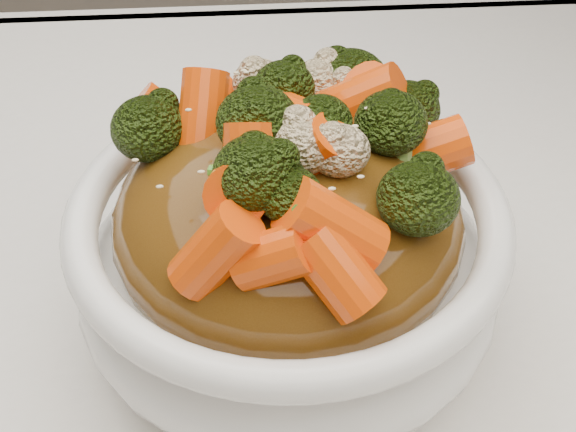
{
  "coord_description": "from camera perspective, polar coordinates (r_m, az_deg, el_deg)",
  "views": [
    {
      "loc": [
        -0.04,
        -0.26,
        1.09
      ],
      "look_at": [
        -0.02,
        0.04,
        0.83
      ],
      "focal_mm": 50.0,
      "sensor_mm": 36.0,
      "label": 1
    }
  ],
  "objects": [
    {
      "name": "cauliflower",
      "position": [
        0.36,
        -0.0,
        6.8
      ],
      "size": [
        0.18,
        0.18,
        0.04
      ],
      "primitive_type": null,
      "rotation": [
        0.0,
        0.0,
        0.05
      ],
      "color": "beige",
      "rests_on": "sauce_base"
    },
    {
      "name": "scallions",
      "position": [
        0.36,
        0.0,
        7.33
      ],
      "size": [
        0.14,
        0.14,
        0.02
      ],
      "primitive_type": null,
      "rotation": [
        0.0,
        0.0,
        0.05
      ],
      "color": "#3D7E1D",
      "rests_on": "sauce_base"
    },
    {
      "name": "tablecloth",
      "position": [
        0.44,
        2.69,
        -12.36
      ],
      "size": [
        1.2,
        0.8,
        0.04
      ],
      "primitive_type": "cube",
      "color": "white",
      "rests_on": "dining_table"
    },
    {
      "name": "sesame_seeds",
      "position": [
        0.36,
        -0.0,
        7.33
      ],
      "size": [
        0.16,
        0.16,
        0.01
      ],
      "primitive_type": null,
      "rotation": [
        0.0,
        0.0,
        0.05
      ],
      "color": "beige",
      "rests_on": "sauce_base"
    },
    {
      "name": "carrots",
      "position": [
        0.36,
        -0.0,
        7.2
      ],
      "size": [
        0.18,
        0.18,
        0.05
      ],
      "primitive_type": null,
      "rotation": [
        0.0,
        0.0,
        0.05
      ],
      "color": "#EE4B07",
      "rests_on": "sauce_base"
    },
    {
      "name": "broccoli",
      "position": [
        0.36,
        -0.0,
        7.07
      ],
      "size": [
        0.18,
        0.18,
        0.04
      ],
      "primitive_type": null,
      "rotation": [
        0.0,
        0.0,
        0.05
      ],
      "color": "black",
      "rests_on": "sauce_base"
    },
    {
      "name": "bowl",
      "position": [
        0.42,
        0.0,
        -3.38
      ],
      "size": [
        0.23,
        0.23,
        0.09
      ],
      "primitive_type": null,
      "rotation": [
        0.0,
        0.0,
        0.05
      ],
      "color": "white",
      "rests_on": "tablecloth"
    },
    {
      "name": "sauce_base",
      "position": [
        0.4,
        -0.0,
        -0.33
      ],
      "size": [
        0.18,
        0.18,
        0.1
      ],
      "primitive_type": "ellipsoid",
      "rotation": [
        0.0,
        0.0,
        0.05
      ],
      "color": "#53320E",
      "rests_on": "bowl"
    }
  ]
}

